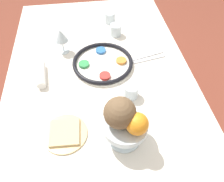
{
  "coord_description": "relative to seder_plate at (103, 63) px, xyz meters",
  "views": [
    {
      "loc": [
        0.81,
        -0.05,
        1.55
      ],
      "look_at": [
        0.17,
        0.04,
        0.78
      ],
      "focal_mm": 35.0,
      "sensor_mm": 36.0,
      "label": 1
    }
  ],
  "objects": [
    {
      "name": "orange_fruit",
      "position": [
        0.47,
        0.07,
        0.14
      ],
      "size": [
        0.08,
        0.08,
        0.08
      ],
      "color": "orange",
      "rests_on": "fruit_stand"
    },
    {
      "name": "fork_right",
      "position": [
        -0.01,
        0.26,
        -0.01
      ],
      "size": [
        0.05,
        0.19,
        0.01
      ],
      "color": "silver",
      "rests_on": "dining_table"
    },
    {
      "name": "cup_mid",
      "position": [
        -0.4,
        0.09,
        0.02
      ],
      "size": [
        0.07,
        0.07,
        0.07
      ],
      "color": "silver",
      "rests_on": "dining_table"
    },
    {
      "name": "coconut",
      "position": [
        0.43,
        0.02,
        0.16
      ],
      "size": [
        0.12,
        0.12,
        0.12
      ],
      "color": "brown",
      "rests_on": "fruit_stand"
    },
    {
      "name": "bread_plate",
      "position": [
        0.39,
        -0.2,
        -0.01
      ],
      "size": [
        0.18,
        0.18,
        0.02
      ],
      "color": "tan",
      "rests_on": "dining_table"
    },
    {
      "name": "fork_left",
      "position": [
        -0.04,
        0.26,
        -0.01
      ],
      "size": [
        0.07,
        0.19,
        0.01
      ],
      "color": "silver",
      "rests_on": "dining_table"
    },
    {
      "name": "dining_table",
      "position": [
        0.05,
        -0.02,
        -0.39
      ],
      "size": [
        1.48,
        0.95,
        0.74
      ],
      "color": "silver",
      "rests_on": "ground_plane"
    },
    {
      "name": "napkin_roll",
      "position": [
        0.06,
        -0.32,
        0.01
      ],
      "size": [
        0.17,
        0.06,
        0.04
      ],
      "color": "white",
      "rests_on": "dining_table"
    },
    {
      "name": "cup_near",
      "position": [
        -0.26,
        0.11,
        0.02
      ],
      "size": [
        0.07,
        0.07,
        0.07
      ],
      "color": "silver",
      "rests_on": "dining_table"
    },
    {
      "name": "ground_plane",
      "position": [
        0.05,
        -0.02,
        -0.76
      ],
      "size": [
        8.0,
        8.0,
        0.0
      ],
      "primitive_type": "plane",
      "color": "brown"
    },
    {
      "name": "cup_far",
      "position": [
        0.23,
        0.11,
        0.02
      ],
      "size": [
        0.07,
        0.07,
        0.07
      ],
      "color": "silver",
      "rests_on": "dining_table"
    },
    {
      "name": "fruit_stand",
      "position": [
        0.44,
        0.04,
        0.07
      ],
      "size": [
        0.17,
        0.17,
        0.11
      ],
      "color": "silver",
      "rests_on": "dining_table"
    },
    {
      "name": "seder_plate",
      "position": [
        0.0,
        0.0,
        0.0
      ],
      "size": [
        0.32,
        0.32,
        0.03
      ],
      "color": "silver",
      "rests_on": "dining_table"
    },
    {
      "name": "wine_glass",
      "position": [
        -0.14,
        -0.21,
        0.09
      ],
      "size": [
        0.07,
        0.07,
        0.14
      ],
      "color": "silver",
      "rests_on": "dining_table"
    }
  ]
}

